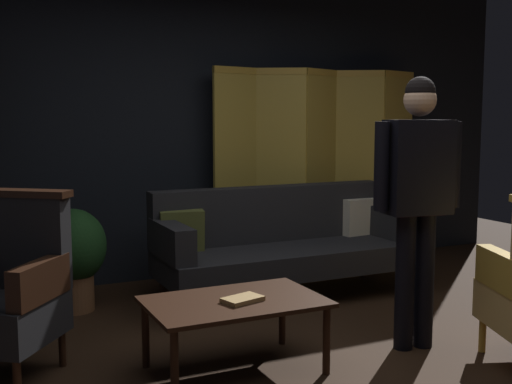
# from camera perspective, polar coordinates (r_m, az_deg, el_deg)

# --- Properties ---
(ground_plane) EXTENTS (10.00, 10.00, 0.00)m
(ground_plane) POSITION_cam_1_polar(r_m,az_deg,el_deg) (3.88, 5.26, -15.37)
(ground_plane) COLOR black
(back_wall) EXTENTS (7.20, 0.10, 2.80)m
(back_wall) POSITION_cam_1_polar(r_m,az_deg,el_deg) (5.83, -7.00, 6.12)
(back_wall) COLOR black
(back_wall) RESTS_ON ground_plane
(folding_screen) EXTENTS (2.12, 0.32, 1.90)m
(folding_screen) POSITION_cam_1_polar(r_m,az_deg,el_deg) (6.08, 5.75, 2.24)
(folding_screen) COLOR #B29338
(folding_screen) RESTS_ON ground_plane
(velvet_couch) EXTENTS (2.12, 0.78, 0.88)m
(velvet_couch) POSITION_cam_1_polar(r_m,az_deg,el_deg) (5.23, 2.39, -4.38)
(velvet_couch) COLOR black
(velvet_couch) RESTS_ON ground_plane
(coffee_table) EXTENTS (1.00, 0.64, 0.42)m
(coffee_table) POSITION_cam_1_polar(r_m,az_deg,el_deg) (3.70, -1.92, -10.28)
(coffee_table) COLOR black
(coffee_table) RESTS_ON ground_plane
(armchair_wing_left) EXTENTS (0.81, 0.81, 1.04)m
(armchair_wing_left) POSITION_cam_1_polar(r_m,az_deg,el_deg) (3.89, -21.29, -8.15)
(armchair_wing_left) COLOR black
(armchair_wing_left) RESTS_ON ground_plane
(standing_figure) EXTENTS (0.58, 0.27, 1.70)m
(standing_figure) POSITION_cam_1_polar(r_m,az_deg,el_deg) (4.06, 14.22, 0.42)
(standing_figure) COLOR black
(standing_figure) RESTS_ON ground_plane
(potted_plant) EXTENTS (0.48, 0.48, 0.78)m
(potted_plant) POSITION_cam_1_polar(r_m,az_deg,el_deg) (4.99, -15.96, -5.23)
(potted_plant) COLOR brown
(potted_plant) RESTS_ON ground_plane
(book_tan_leather) EXTENTS (0.25, 0.20, 0.03)m
(book_tan_leather) POSITION_cam_1_polar(r_m,az_deg,el_deg) (3.65, -1.21, -9.57)
(book_tan_leather) COLOR #9E7A47
(book_tan_leather) RESTS_ON coffee_table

